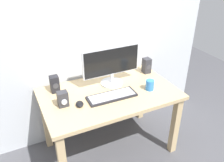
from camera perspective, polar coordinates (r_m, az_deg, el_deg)
name	(u,v)px	position (r m, az deg, el deg)	size (l,w,h in m)	color
ground_plane	(110,147)	(2.75, -0.56, -15.50)	(6.00, 6.00, 0.00)	#4C4C51
wall_back	(90,1)	(2.39, -5.39, 18.57)	(2.78, 0.04, 3.00)	silver
desk	(109,101)	(2.36, -0.63, -4.87)	(1.30, 0.78, 0.72)	tan
monitor	(111,65)	(2.36, -0.14, 3.92)	(0.60, 0.23, 0.39)	silver
keyboard_primary	(112,96)	(2.23, -0.03, -3.66)	(0.47, 0.18, 0.02)	#232328
mouse	(80,104)	(2.13, -7.75, -5.46)	(0.07, 0.10, 0.03)	black
speaker_right	(147,66)	(2.66, 8.27, 3.67)	(0.08, 0.09, 0.17)	#333338
speaker_left	(55,84)	(2.34, -13.56, -0.73)	(0.08, 0.08, 0.17)	#232328
audio_controller	(63,99)	(2.13, -11.68, -4.25)	(0.09, 0.08, 0.14)	#333338
coffee_mug	(150,85)	(2.36, 9.05, -0.94)	(0.08, 0.08, 0.10)	#337FD8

